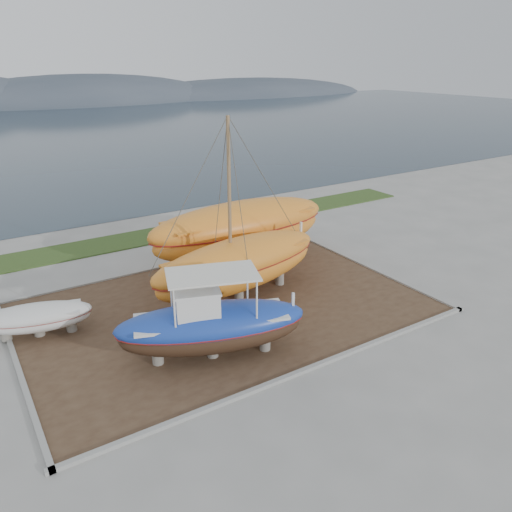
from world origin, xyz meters
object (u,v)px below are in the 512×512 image
blue_caique (211,316)px  white_dinghy (37,321)px  orange_bare_hull (241,235)px  orange_sailboat (238,213)px

blue_caique → white_dinghy: (-5.47, 5.38, -1.10)m
blue_caique → orange_bare_hull: orange_bare_hull is taller
blue_caique → orange_bare_hull: size_ratio=0.68×
white_dinghy → orange_bare_hull: orange_bare_hull is taller
white_dinghy → blue_caique: bearing=-29.3°
orange_sailboat → orange_bare_hull: size_ratio=0.86×
blue_caique → white_dinghy: size_ratio=1.64×
white_dinghy → orange_sailboat: orange_sailboat is taller
orange_sailboat → orange_bare_hull: 5.07m
blue_caique → orange_sailboat: size_ratio=0.79×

